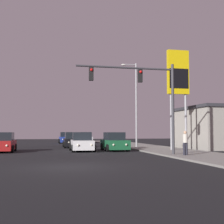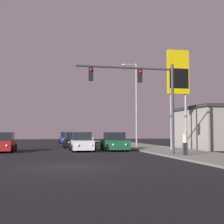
{
  "view_description": "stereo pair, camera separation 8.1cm",
  "coord_description": "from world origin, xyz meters",
  "px_view_note": "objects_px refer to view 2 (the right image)",
  "views": [
    {
      "loc": [
        -1.21,
        -15.61,
        1.72
      ],
      "look_at": [
        4.63,
        11.58,
        3.49
      ],
      "focal_mm": 50.0,
      "sensor_mm": 36.0,
      "label": 1
    },
    {
      "loc": [
        -1.14,
        -15.63,
        1.72
      ],
      "look_at": [
        4.63,
        11.58,
        3.49
      ],
      "focal_mm": 50.0,
      "sensor_mm": 36.0,
      "label": 2
    }
  ],
  "objects_px": {
    "car_silver": "(85,138)",
    "car_white": "(82,143)",
    "car_black": "(73,140)",
    "traffic_light_mast": "(146,90)",
    "car_red": "(3,143)",
    "car_green": "(114,142)",
    "car_blue": "(66,138)",
    "street_lamp": "(135,100)",
    "pedestrian_on_sidewalk": "(185,142)",
    "gas_station_sign": "(178,78)"
  },
  "relations": [
    {
      "from": "car_green",
      "to": "traffic_light_mast",
      "type": "distance_m",
      "value": 8.09
    },
    {
      "from": "car_silver",
      "to": "street_lamp",
      "type": "xyz_separation_m",
      "value": [
        3.41,
        -15.92,
        4.36
      ]
    },
    {
      "from": "pedestrian_on_sidewalk",
      "to": "traffic_light_mast",
      "type": "bearing_deg",
      "value": 159.15
    },
    {
      "from": "car_silver",
      "to": "car_white",
      "type": "distance_m",
      "value": 20.38
    },
    {
      "from": "car_white",
      "to": "car_silver",
      "type": "bearing_deg",
      "value": -95.75
    },
    {
      "from": "car_blue",
      "to": "car_silver",
      "type": "bearing_deg",
      "value": -171.86
    },
    {
      "from": "car_black",
      "to": "traffic_light_mast",
      "type": "height_order",
      "value": "traffic_light_mast"
    },
    {
      "from": "car_white",
      "to": "pedestrian_on_sidewalk",
      "type": "xyz_separation_m",
      "value": [
        6.23,
        -7.84,
        0.27
      ]
    },
    {
      "from": "traffic_light_mast",
      "to": "pedestrian_on_sidewalk",
      "type": "distance_m",
      "value": 4.54
    },
    {
      "from": "gas_station_sign",
      "to": "car_green",
      "type": "bearing_deg",
      "value": 161.12
    },
    {
      "from": "car_silver",
      "to": "street_lamp",
      "type": "bearing_deg",
      "value": 100.44
    },
    {
      "from": "car_red",
      "to": "street_lamp",
      "type": "relative_size",
      "value": 0.48
    },
    {
      "from": "car_green",
      "to": "car_white",
      "type": "relative_size",
      "value": 1.0
    },
    {
      "from": "car_white",
      "to": "street_lamp",
      "type": "height_order",
      "value": "street_lamp"
    },
    {
      "from": "car_blue",
      "to": "car_white",
      "type": "distance_m",
      "value": 19.75
    },
    {
      "from": "car_black",
      "to": "pedestrian_on_sidewalk",
      "type": "height_order",
      "value": "pedestrian_on_sidewalk"
    },
    {
      "from": "pedestrian_on_sidewalk",
      "to": "gas_station_sign",
      "type": "bearing_deg",
      "value": 69.56
    },
    {
      "from": "car_red",
      "to": "pedestrian_on_sidewalk",
      "type": "distance_m",
      "value": 15.28
    },
    {
      "from": "car_black",
      "to": "pedestrian_on_sidewalk",
      "type": "distance_m",
      "value": 16.07
    },
    {
      "from": "car_green",
      "to": "car_blue",
      "type": "height_order",
      "value": "same"
    },
    {
      "from": "car_silver",
      "to": "car_white",
      "type": "height_order",
      "value": "same"
    },
    {
      "from": "gas_station_sign",
      "to": "car_red",
      "type": "bearing_deg",
      "value": 172.56
    },
    {
      "from": "car_silver",
      "to": "traffic_light_mast",
      "type": "bearing_deg",
      "value": 90.35
    },
    {
      "from": "car_white",
      "to": "traffic_light_mast",
      "type": "relative_size",
      "value": 0.61
    },
    {
      "from": "car_blue",
      "to": "car_green",
      "type": "bearing_deg",
      "value": 98.79
    },
    {
      "from": "car_green",
      "to": "car_red",
      "type": "distance_m",
      "value": 9.74
    },
    {
      "from": "car_red",
      "to": "car_black",
      "type": "bearing_deg",
      "value": -133.31
    },
    {
      "from": "car_black",
      "to": "car_white",
      "type": "height_order",
      "value": "same"
    },
    {
      "from": "car_blue",
      "to": "street_lamp",
      "type": "xyz_separation_m",
      "value": [
        6.38,
        -15.47,
        4.36
      ]
    },
    {
      "from": "car_white",
      "to": "car_black",
      "type": "bearing_deg",
      "value": -85.96
    },
    {
      "from": "car_blue",
      "to": "gas_station_sign",
      "type": "distance_m",
      "value": 23.91
    },
    {
      "from": "car_white",
      "to": "gas_station_sign",
      "type": "relative_size",
      "value": 0.48
    },
    {
      "from": "car_silver",
      "to": "car_green",
      "type": "height_order",
      "value": "same"
    },
    {
      "from": "car_blue",
      "to": "street_lamp",
      "type": "height_order",
      "value": "street_lamp"
    },
    {
      "from": "car_black",
      "to": "car_blue",
      "type": "bearing_deg",
      "value": -88.91
    },
    {
      "from": "car_green",
      "to": "car_white",
      "type": "height_order",
      "value": "same"
    },
    {
      "from": "car_red",
      "to": "car_silver",
      "type": "bearing_deg",
      "value": -114.42
    },
    {
      "from": "car_green",
      "to": "pedestrian_on_sidewalk",
      "type": "distance_m",
      "value": 8.6
    },
    {
      "from": "car_white",
      "to": "car_red",
      "type": "bearing_deg",
      "value": 0.11
    },
    {
      "from": "car_green",
      "to": "car_red",
      "type": "xyz_separation_m",
      "value": [
        -9.74,
        0.11,
        0.0
      ]
    },
    {
      "from": "car_green",
      "to": "car_red",
      "type": "relative_size",
      "value": 1.0
    },
    {
      "from": "car_green",
      "to": "car_silver",
      "type": "bearing_deg",
      "value": -91.21
    },
    {
      "from": "car_white",
      "to": "traffic_light_mast",
      "type": "xyz_separation_m",
      "value": [
        3.75,
        -6.89,
        3.95
      ]
    },
    {
      "from": "car_silver",
      "to": "car_blue",
      "type": "xyz_separation_m",
      "value": [
        -2.96,
        -0.45,
        0.0
      ]
    },
    {
      "from": "car_blue",
      "to": "car_red",
      "type": "xyz_separation_m",
      "value": [
        -6.56,
        -19.51,
        0.0
      ]
    },
    {
      "from": "car_silver",
      "to": "car_red",
      "type": "height_order",
      "value": "same"
    },
    {
      "from": "traffic_light_mast",
      "to": "car_silver",
      "type": "bearing_deg",
      "value": 92.01
    },
    {
      "from": "pedestrian_on_sidewalk",
      "to": "car_green",
      "type": "bearing_deg",
      "value": 112.05
    },
    {
      "from": "car_red",
      "to": "car_white",
      "type": "bearing_deg",
      "value": 179.08
    },
    {
      "from": "car_green",
      "to": "car_black",
      "type": "relative_size",
      "value": 1.0
    }
  ]
}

